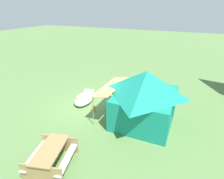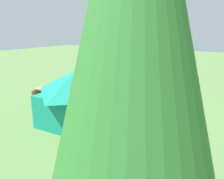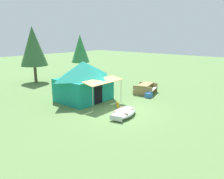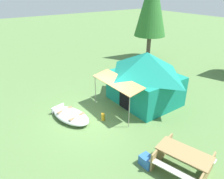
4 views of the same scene
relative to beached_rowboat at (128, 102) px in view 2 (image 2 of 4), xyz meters
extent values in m
plane|color=#587C43|center=(0.57, 0.88, -0.20)|extent=(80.00, 80.00, 0.00)
ellipsoid|color=silver|center=(0.01, 0.00, -0.01)|extent=(2.43, 1.64, 0.38)
ellipsoid|color=#454746|center=(0.01, 0.00, 0.02)|extent=(2.22, 1.46, 0.14)
cube|color=#8B6C49|center=(0.44, 0.11, 0.14)|extent=(0.35, 0.87, 0.04)
cube|color=#8B6C49|center=(-0.42, -0.11, 0.14)|extent=(0.35, 0.87, 0.04)
cube|color=silver|center=(-0.98, -0.25, 0.01)|extent=(0.26, 0.72, 0.29)
cube|color=#168672|center=(0.65, 4.09, 0.61)|extent=(3.36, 2.89, 1.61)
pyramid|color=#168672|center=(0.65, 4.09, 1.99)|extent=(3.63, 3.12, 1.16)
cube|color=black|center=(0.68, 2.67, 0.48)|extent=(0.76, 0.05, 1.29)
cube|color=tan|center=(0.69, 2.22, 1.46)|extent=(2.99, 0.99, 0.20)
cylinder|color=gray|center=(2.08, 1.86, 0.57)|extent=(0.04, 0.04, 1.53)
cylinder|color=gray|center=(-0.69, 1.80, 0.57)|extent=(0.04, 0.04, 1.53)
cube|color=#987A4C|center=(5.09, 1.79, 0.56)|extent=(1.93, 1.28, 0.04)
cube|color=beige|center=(4.92, 2.40, 0.23)|extent=(1.78, 0.74, 0.04)
cube|color=beige|center=(5.27, 1.18, 0.23)|extent=(1.78, 0.74, 0.04)
cube|color=#987A4C|center=(5.85, 2.01, 0.17)|extent=(0.47, 1.48, 0.74)
cube|color=#987A4C|center=(4.34, 1.58, 0.17)|extent=(0.47, 1.48, 0.74)
cube|color=#2F67B2|center=(4.24, 0.96, -0.01)|extent=(0.53, 0.42, 0.37)
cylinder|color=orange|center=(0.95, 1.22, -0.01)|extent=(0.24, 0.24, 0.36)
cone|color=#2F702D|center=(-5.12, 9.80, 4.41)|extent=(2.61, 2.61, 5.33)
camera|label=1|loc=(9.04, 6.15, 5.39)|focal=30.15mm
camera|label=2|loc=(-6.42, 12.48, 4.46)|focal=37.56mm
camera|label=3|loc=(-9.42, -7.30, 4.31)|focal=35.32mm
camera|label=4|loc=(8.29, -3.35, 5.58)|focal=34.68mm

